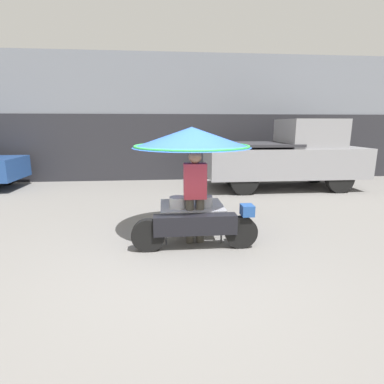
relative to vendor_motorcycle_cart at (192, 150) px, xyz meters
The scene contains 5 objects.
ground_plane 1.94m from the vendor_motorcycle_cart, 104.10° to the right, with size 36.00×36.00×0.00m, color slate.
shopfront_building 6.99m from the vendor_motorcycle_cart, 92.18° to the left, with size 28.00×2.06×4.50m.
vendor_motorcycle_cart is the anchor object (origin of this frame).
vendor_person 0.74m from the vendor_motorcycle_cart, 84.93° to the right, with size 0.38×0.22×1.62m.
pickup_truck 5.36m from the vendor_motorcycle_cart, 49.58° to the left, with size 4.94×1.90×2.20m.
Camera 1 is at (-0.23, -4.15, 2.04)m, focal length 28.00 mm.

